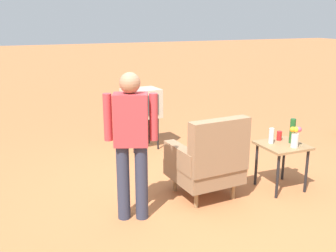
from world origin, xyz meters
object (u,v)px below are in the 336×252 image
Objects in this scene: soda_can_red at (279,136)px; bottle_wine_green at (292,131)px; tv_on_stand at (141,104)px; person_standing at (131,138)px; armchair at (209,160)px; side_table at (282,151)px; bottle_short_clear at (271,136)px; flower_vase at (295,136)px.

bottle_wine_green is at bearing 117.14° from soda_can_red.
bottle_wine_green is at bearing 119.65° from tv_on_stand.
person_standing is 2.11m from soda_can_red.
side_table is (-1.01, 0.11, 0.02)m from armchair.
bottle_short_clear is (-1.91, -0.11, -0.23)m from person_standing.
armchair is at bearing -5.06° from bottle_wine_green.
soda_can_red is at bearing -91.70° from flower_vase.
tv_on_stand is at bearing -60.17° from soda_can_red.
tv_on_stand is 2.59m from bottle_wine_green.
bottle_wine_green is at bearing 174.94° from armchair.
bottle_wine_green is 1.21× the size of flower_vase.
armchair is at bearing -6.24° from side_table.
person_standing is at bearing -3.72° from flower_vase.
armchair reaches higher than soda_can_red.
person_standing is 2.18m from bottle_wine_green.
soda_can_red is (-1.20, 2.09, -0.11)m from tv_on_stand.
armchair is 0.65× the size of person_standing.
tv_on_stand is at bearing -111.39° from person_standing.
side_table is at bearing 3.24° from bottle_wine_green.
flower_vase reaches higher than bottle_short_clear.
armchair is 3.31× the size of bottle_wine_green.
soda_can_red is at bearing 119.83° from tv_on_stand.
side_table is 0.59× the size of tv_on_stand.
bottle_short_clear is at bearing -18.78° from bottle_wine_green.
bottle_short_clear is (0.26, -0.09, -0.06)m from bottle_wine_green.
bottle_short_clear is (0.11, -0.10, 0.19)m from side_table.
side_table is 0.24m from bottle_short_clear.
side_table is at bearing 139.57° from bottle_short_clear.
soda_can_red is at bearing -62.86° from bottle_wine_green.
flower_vase is (0.09, 0.16, -0.01)m from bottle_wine_green.
armchair is 2.17m from tv_on_stand.
tv_on_stand is 2.68m from flower_vase.
person_standing is 2.09m from flower_vase.
side_table is 2.07m from person_standing.
flower_vase is at bearing 176.28° from person_standing.
soda_can_red is (-0.18, -0.07, -0.04)m from bottle_short_clear.
side_table is at bearing 116.70° from tv_on_stand.
flower_vase is at bearing 88.30° from soda_can_red.
bottle_wine_green is at bearing -176.76° from side_table.
side_table is 1.90× the size of bottle_wine_green.
armchair is 4.00× the size of flower_vase.
soda_can_red is at bearing -177.29° from armchair.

